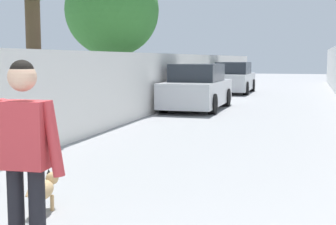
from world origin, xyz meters
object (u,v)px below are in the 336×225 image
(dog, at_px, (43,189))
(car_near, at_px, (197,88))
(tree_left_mid, at_px, (112,11))
(person_skateboarder, at_px, (25,148))
(car_far, at_px, (234,79))

(dog, bearing_deg, car_near, 4.15)
(dog, bearing_deg, tree_left_mid, 18.51)
(dog, bearing_deg, person_skateboarder, -153.26)
(tree_left_mid, xyz_separation_m, car_far, (9.47, -2.56, -2.55))
(tree_left_mid, relative_size, person_skateboarder, 2.92)
(person_skateboarder, bearing_deg, tree_left_mid, 19.59)
(dog, xyz_separation_m, car_near, (11.35, 0.82, 0.44))
(person_skateboarder, height_order, car_near, person_skateboarder)
(tree_left_mid, height_order, car_near, tree_left_mid)
(tree_left_mid, bearing_deg, dog, -161.49)
(dog, bearing_deg, car_far, 2.41)
(person_skateboarder, xyz_separation_m, dog, (1.44, 0.73, -0.77))
(person_skateboarder, height_order, dog, person_skateboarder)
(car_near, bearing_deg, tree_left_mid, 116.09)
(dog, height_order, car_near, car_near)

